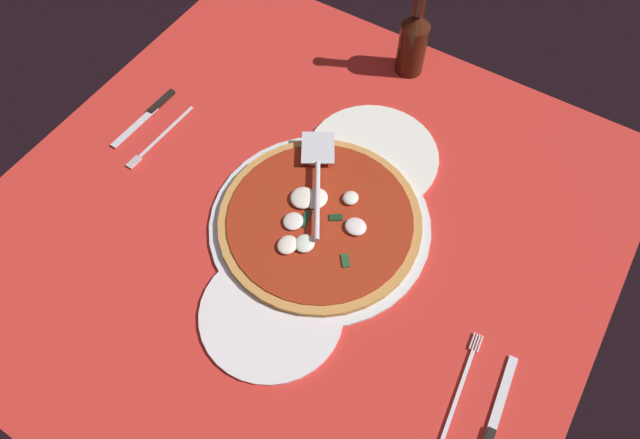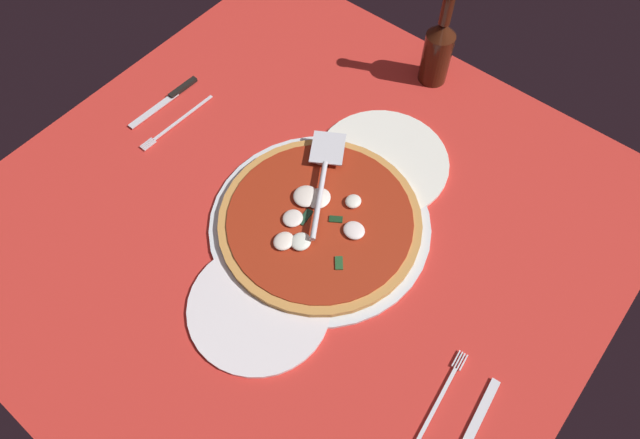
{
  "view_description": "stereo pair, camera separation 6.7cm",
  "coord_description": "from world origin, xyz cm",
  "px_view_note": "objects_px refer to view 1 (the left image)",
  "views": [
    {
      "loc": [
        43.73,
        31.76,
        89.55
      ],
      "look_at": [
        -1.58,
        3.55,
        2.08
      ],
      "focal_mm": 32.13,
      "sensor_mm": 36.0,
      "label": 1
    },
    {
      "loc": [
        39.84,
        37.22,
        89.55
      ],
      "look_at": [
        -1.58,
        3.55,
        2.08
      ],
      "focal_mm": 32.13,
      "sensor_mm": 36.0,
      "label": 2
    }
  ],
  "objects_px": {
    "place_setting_near": "(156,125)",
    "pizza_server": "(318,175)",
    "pizza": "(320,220)",
    "beer_bottle": "(413,41)",
    "dinner_plate_left": "(373,156)",
    "place_setting_far": "(476,409)",
    "dinner_plate_right": "(272,313)"
  },
  "relations": [
    {
      "from": "place_setting_near",
      "to": "beer_bottle",
      "type": "xyz_separation_m",
      "value": [
        -0.41,
        0.36,
        0.08
      ]
    },
    {
      "from": "dinner_plate_left",
      "to": "pizza",
      "type": "height_order",
      "value": "pizza"
    },
    {
      "from": "dinner_plate_right",
      "to": "beer_bottle",
      "type": "relative_size",
      "value": 1.1
    },
    {
      "from": "pizza",
      "to": "dinner_plate_left",
      "type": "bearing_deg",
      "value": 178.04
    },
    {
      "from": "place_setting_near",
      "to": "place_setting_far",
      "type": "xyz_separation_m",
      "value": [
        0.18,
        0.78,
        0.0
      ]
    },
    {
      "from": "place_setting_near",
      "to": "place_setting_far",
      "type": "distance_m",
      "value": 0.8
    },
    {
      "from": "pizza",
      "to": "place_setting_far",
      "type": "xyz_separation_m",
      "value": [
        0.15,
        0.38,
        -0.01
      ]
    },
    {
      "from": "pizza_server",
      "to": "beer_bottle",
      "type": "height_order",
      "value": "beer_bottle"
    },
    {
      "from": "pizza",
      "to": "pizza_server",
      "type": "xyz_separation_m",
      "value": [
        -0.07,
        -0.05,
        0.02
      ]
    },
    {
      "from": "beer_bottle",
      "to": "place_setting_far",
      "type": "bearing_deg",
      "value": 35.48
    },
    {
      "from": "dinner_plate_right",
      "to": "dinner_plate_left",
      "type": "bearing_deg",
      "value": -177.29
    },
    {
      "from": "dinner_plate_left",
      "to": "place_setting_near",
      "type": "distance_m",
      "value": 0.44
    },
    {
      "from": "pizza",
      "to": "pizza_server",
      "type": "height_order",
      "value": "pizza_server"
    },
    {
      "from": "dinner_plate_left",
      "to": "pizza",
      "type": "distance_m",
      "value": 0.19
    },
    {
      "from": "pizza_server",
      "to": "beer_bottle",
      "type": "distance_m",
      "value": 0.37
    },
    {
      "from": "dinner_plate_right",
      "to": "place_setting_near",
      "type": "height_order",
      "value": "place_setting_near"
    },
    {
      "from": "dinner_plate_left",
      "to": "dinner_plate_right",
      "type": "height_order",
      "value": "same"
    },
    {
      "from": "beer_bottle",
      "to": "place_setting_near",
      "type": "bearing_deg",
      "value": -41.14
    },
    {
      "from": "dinner_plate_left",
      "to": "place_setting_far",
      "type": "distance_m",
      "value": 0.5
    },
    {
      "from": "place_setting_far",
      "to": "beer_bottle",
      "type": "height_order",
      "value": "beer_bottle"
    },
    {
      "from": "pizza_server",
      "to": "beer_bottle",
      "type": "xyz_separation_m",
      "value": [
        -0.37,
        0.0,
        0.04
      ]
    },
    {
      "from": "pizza_server",
      "to": "place_setting_near",
      "type": "distance_m",
      "value": 0.36
    },
    {
      "from": "dinner_plate_left",
      "to": "place_setting_far",
      "type": "bearing_deg",
      "value": 47.48
    },
    {
      "from": "dinner_plate_left",
      "to": "place_setting_near",
      "type": "height_order",
      "value": "place_setting_near"
    },
    {
      "from": "place_setting_far",
      "to": "beer_bottle",
      "type": "xyz_separation_m",
      "value": [
        -0.59,
        -0.42,
        0.08
      ]
    },
    {
      "from": "pizza",
      "to": "beer_bottle",
      "type": "height_order",
      "value": "beer_bottle"
    },
    {
      "from": "pizza_server",
      "to": "place_setting_far",
      "type": "relative_size",
      "value": 1.05
    },
    {
      "from": "pizza_server",
      "to": "dinner_plate_left",
      "type": "bearing_deg",
      "value": -55.74
    },
    {
      "from": "dinner_plate_left",
      "to": "beer_bottle",
      "type": "xyz_separation_m",
      "value": [
        -0.25,
        -0.05,
        0.08
      ]
    },
    {
      "from": "pizza_server",
      "to": "beer_bottle",
      "type": "relative_size",
      "value": 1.03
    },
    {
      "from": "pizza",
      "to": "dinner_plate_right",
      "type": "bearing_deg",
      "value": 7.24
    },
    {
      "from": "place_setting_near",
      "to": "pizza_server",
      "type": "bearing_deg",
      "value": 99.58
    }
  ]
}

